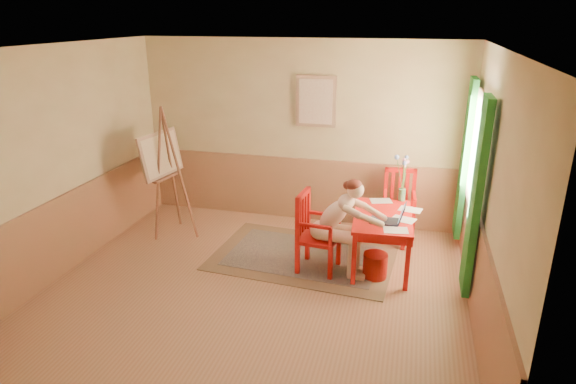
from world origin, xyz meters
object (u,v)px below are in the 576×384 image
(table, at_px, (382,222))
(chair_back, at_px, (399,205))
(figure, at_px, (340,222))
(laptop, at_px, (390,219))
(chair_left, at_px, (315,232))
(easel, at_px, (163,160))

(table, bearing_deg, chair_back, 79.75)
(figure, relative_size, laptop, 3.00)
(chair_left, distance_m, laptop, 0.95)
(chair_back, bearing_deg, figure, -117.84)
(table, xyz_separation_m, figure, (-0.49, -0.32, 0.07))
(chair_back, xyz_separation_m, laptop, (-0.07, -1.15, 0.26))
(easel, bearing_deg, chair_back, 10.74)
(figure, height_order, easel, easel)
(easel, bearing_deg, chair_left, -14.25)
(easel, bearing_deg, figure, -13.01)
(figure, bearing_deg, laptop, 10.58)
(table, relative_size, chair_left, 1.19)
(figure, bearing_deg, chair_back, 62.16)
(chair_left, bearing_deg, chair_back, 51.53)
(table, distance_m, chair_back, 0.96)
(chair_back, bearing_deg, laptop, -93.41)
(figure, xyz_separation_m, easel, (-2.69, 0.62, 0.43))
(figure, xyz_separation_m, laptop, (0.60, 0.11, 0.07))
(easel, bearing_deg, laptop, -8.82)
(chair_left, relative_size, easel, 0.55)
(chair_left, xyz_separation_m, chair_back, (0.98, 1.24, -0.01))
(chair_left, relative_size, chair_back, 1.02)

